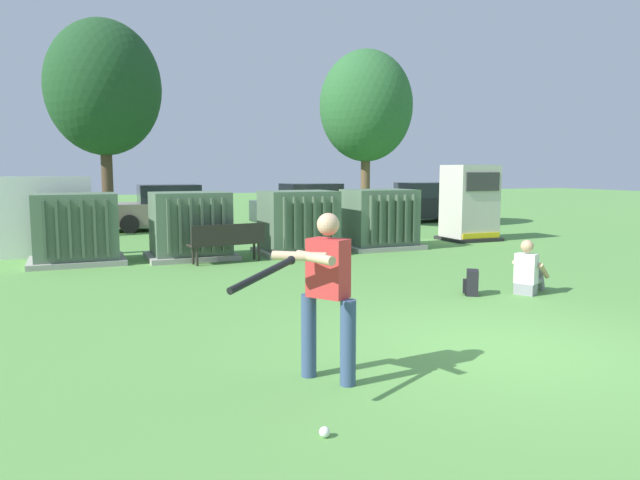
{
  "coord_description": "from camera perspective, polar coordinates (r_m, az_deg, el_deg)",
  "views": [
    {
      "loc": [
        -4.83,
        -5.66,
        2.18
      ],
      "look_at": [
        -0.97,
        3.5,
        1.0
      ],
      "focal_mm": 33.72,
      "sensor_mm": 36.0,
      "label": 1
    }
  ],
  "objects": [
    {
      "name": "transformer_east",
      "position": [
        16.61,
        5.64,
        1.92
      ],
      "size": [
        2.1,
        1.7,
        1.62
      ],
      "color": "#9E9B93",
      "rests_on": "ground"
    },
    {
      "name": "parked_car_rightmost",
      "position": [
        25.34,
        9.69,
        3.43
      ],
      "size": [
        4.24,
        2.0,
        1.62
      ],
      "color": "black",
      "rests_on": "ground"
    },
    {
      "name": "transformer_west",
      "position": [
        14.96,
        -22.17,
        0.93
      ],
      "size": [
        2.1,
        1.7,
        1.62
      ],
      "color": "#9E9B93",
      "rests_on": "ground"
    },
    {
      "name": "tree_left",
      "position": [
        20.97,
        -19.85,
        13.38
      ],
      "size": [
        3.62,
        3.62,
        6.91
      ],
      "color": "#4C3828",
      "rests_on": "ground"
    },
    {
      "name": "park_bench",
      "position": [
        14.1,
        -8.76,
        -0.01
      ],
      "size": [
        1.84,
        0.63,
        0.92
      ],
      "color": "#2D2823",
      "rests_on": "ground"
    },
    {
      "name": "parked_car_right_of_center",
      "position": [
        23.37,
        -1.12,
        3.26
      ],
      "size": [
        4.25,
        2.01,
        1.62
      ],
      "color": "silver",
      "rests_on": "ground"
    },
    {
      "name": "backpack",
      "position": [
        10.77,
        14.19,
        -3.96
      ],
      "size": [
        0.37,
        0.38,
        0.44
      ],
      "color": "black",
      "rests_on": "ground"
    },
    {
      "name": "parked_car_left_of_center",
      "position": [
        22.33,
        -14.4,
        2.88
      ],
      "size": [
        4.24,
        1.99,
        1.62
      ],
      "color": "gray",
      "rests_on": "ground"
    },
    {
      "name": "seated_spectator",
      "position": [
        11.14,
        19.15,
        -2.93
      ],
      "size": [
        0.79,
        0.67,
        0.96
      ],
      "color": "gray",
      "rests_on": "ground"
    },
    {
      "name": "ground_plane",
      "position": [
        7.76,
        17.15,
        -9.86
      ],
      "size": [
        96.0,
        96.0,
        0.0
      ],
      "primitive_type": "plane",
      "color": "#5B9947"
    },
    {
      "name": "tree_center_left",
      "position": [
        22.43,
        4.39,
        12.52
      ],
      "size": [
        3.39,
        3.39,
        6.47
      ],
      "color": "brown",
      "rests_on": "ground"
    },
    {
      "name": "sports_ball",
      "position": [
        5.14,
        0.43,
        -17.76
      ],
      "size": [
        0.09,
        0.09,
        0.09
      ],
      "primitive_type": "sphere",
      "color": "white",
      "rests_on": "ground"
    },
    {
      "name": "transformer_mid_east",
      "position": [
        15.5,
        -2.05,
        1.61
      ],
      "size": [
        2.1,
        1.7,
        1.62
      ],
      "color": "#9E9B93",
      "rests_on": "ground"
    },
    {
      "name": "transformer_mid_west",
      "position": [
        14.99,
        -12.2,
        1.28
      ],
      "size": [
        2.1,
        1.7,
        1.62
      ],
      "color": "#9E9B93",
      "rests_on": "ground"
    },
    {
      "name": "generator_enclosure",
      "position": [
        18.97,
        14.0,
        3.41
      ],
      "size": [
        1.6,
        1.4,
        2.3
      ],
      "color": "#262626",
      "rests_on": "ground"
    },
    {
      "name": "batter",
      "position": [
        6.07,
        0.48,
        -4.66
      ],
      "size": [
        1.46,
        1.12,
        1.74
      ],
      "color": "#384C75",
      "rests_on": "ground"
    }
  ]
}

